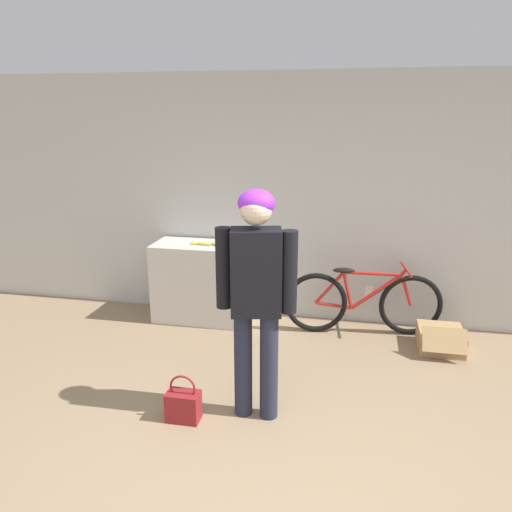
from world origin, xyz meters
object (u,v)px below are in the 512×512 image
(person, at_px, (256,285))
(bicycle, at_px, (363,302))
(handbag, at_px, (183,405))
(cardboard_box, at_px, (440,339))
(banana, at_px, (205,244))

(person, bearing_deg, bicycle, 52.46)
(handbag, xyz_separation_m, cardboard_box, (2.02, 1.60, -0.02))
(banana, height_order, handbag, banana)
(person, relative_size, handbag, 4.67)
(banana, relative_size, handbag, 0.90)
(banana, xyz_separation_m, handbag, (0.38, -1.81, -0.75))
(bicycle, bearing_deg, handbag, -132.75)
(bicycle, relative_size, cardboard_box, 3.05)
(bicycle, distance_m, cardboard_box, 0.81)
(bicycle, relative_size, banana, 4.85)
(handbag, bearing_deg, cardboard_box, 38.42)
(bicycle, height_order, cardboard_box, bicycle)
(person, xyz_separation_m, bicycle, (0.77, 1.64, -0.69))
(person, height_order, bicycle, person)
(person, distance_m, handbag, 1.06)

